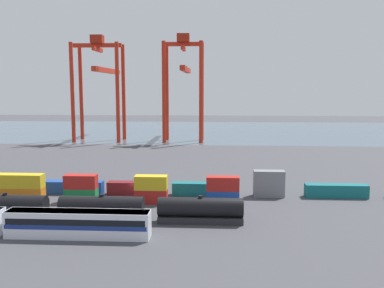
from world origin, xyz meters
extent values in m
plane|color=#424247|center=(0.00, 40.00, 0.00)|extent=(420.00, 420.00, 0.00)
cube|color=#475B6B|center=(0.00, 131.52, 0.00)|extent=(400.00, 110.00, 0.01)
cube|color=silver|center=(-3.68, -23.97, 1.95)|extent=(20.90, 3.10, 3.90)
cube|color=navy|center=(-3.68, -23.97, 1.85)|extent=(20.48, 3.14, 0.64)
cube|color=black|center=(-3.68, -23.97, 2.63)|extent=(20.06, 3.13, 0.90)
cube|color=slate|center=(-3.68, -23.97, 3.72)|extent=(20.69, 2.85, 0.36)
cube|color=#232326|center=(-18.26, -16.34, 0.55)|extent=(13.60, 2.50, 1.10)
cylinder|color=black|center=(-18.26, -16.34, 2.59)|extent=(13.60, 2.99, 2.99)
cylinder|color=black|center=(-18.26, -16.34, 4.27)|extent=(0.70, 0.70, 0.36)
cube|color=#232326|center=(-2.28, -16.34, 0.55)|extent=(13.60, 2.50, 1.10)
cylinder|color=black|center=(-2.28, -16.34, 2.59)|extent=(13.60, 2.99, 2.99)
cylinder|color=black|center=(-2.28, -16.34, 4.27)|extent=(0.70, 0.70, 0.36)
cube|color=#232326|center=(13.71, -16.34, 0.55)|extent=(13.60, 2.50, 1.10)
cylinder|color=black|center=(13.71, -16.34, 2.59)|extent=(13.60, 2.99, 2.99)
cylinder|color=black|center=(13.71, -16.34, 4.27)|extent=(0.70, 0.70, 0.36)
cube|color=orange|center=(-22.68, -5.00, 1.30)|extent=(12.10, 2.44, 2.60)
cube|color=gold|center=(-22.68, -5.00, 3.90)|extent=(12.10, 2.44, 2.60)
cube|color=#197538|center=(-9.32, -5.00, 1.30)|extent=(6.04, 2.44, 2.60)
cube|color=#AD211C|center=(-9.32, -5.00, 3.90)|extent=(6.04, 2.44, 2.60)
cube|color=#AD211C|center=(4.04, -5.00, 1.30)|extent=(6.04, 2.44, 2.60)
cube|color=gold|center=(4.04, -5.00, 3.90)|extent=(6.04, 2.44, 2.60)
cube|color=#1C4299|center=(17.40, -5.00, 1.30)|extent=(6.04, 2.44, 2.60)
cube|color=#AD211C|center=(17.40, -5.00, 3.90)|extent=(6.04, 2.44, 2.60)
cube|color=maroon|center=(-26.05, 1.17, 1.30)|extent=(6.04, 2.44, 2.60)
cube|color=#1C4299|center=(-12.88, 1.17, 1.30)|extent=(12.10, 2.44, 2.60)
cube|color=maroon|center=(0.29, 1.17, 1.30)|extent=(12.10, 2.44, 2.60)
cube|color=#146066|center=(13.46, 1.17, 1.30)|extent=(12.10, 2.44, 2.60)
cube|color=slate|center=(26.62, 1.17, 1.30)|extent=(6.04, 2.44, 2.60)
cube|color=slate|center=(26.62, 1.17, 3.90)|extent=(6.04, 2.44, 2.60)
cube|color=#146066|center=(39.79, 1.17, 1.30)|extent=(12.10, 2.44, 2.60)
cylinder|color=red|center=(-40.42, 82.90, 19.48)|extent=(1.50, 1.50, 38.96)
cylinder|color=red|center=(-22.47, 82.90, 19.48)|extent=(1.50, 1.50, 38.96)
cylinder|color=red|center=(-40.42, 93.64, 19.48)|extent=(1.50, 1.50, 38.96)
cylinder|color=red|center=(-22.47, 93.64, 19.48)|extent=(1.50, 1.50, 38.96)
cube|color=red|center=(-31.45, 88.27, 38.16)|extent=(19.55, 1.20, 1.60)
cube|color=red|center=(-31.45, 88.27, 36.56)|extent=(1.20, 12.34, 1.60)
cube|color=red|center=(-31.45, 102.50, 28.81)|extent=(2.00, 40.64, 2.00)
cube|color=maroon|center=(-31.45, 88.27, 40.56)|extent=(4.80, 4.00, 3.20)
cylinder|color=red|center=(-4.37, 83.47, 19.63)|extent=(1.50, 1.50, 39.26)
cylinder|color=red|center=(10.04, 83.47, 19.63)|extent=(1.50, 1.50, 39.26)
cylinder|color=red|center=(-4.37, 93.07, 19.63)|extent=(1.50, 1.50, 39.26)
cylinder|color=red|center=(10.04, 93.07, 19.63)|extent=(1.50, 1.50, 39.26)
cube|color=red|center=(2.84, 88.27, 38.46)|extent=(16.01, 1.20, 1.60)
cube|color=red|center=(2.84, 88.27, 36.86)|extent=(1.20, 11.20, 1.60)
cube|color=red|center=(2.84, 101.25, 29.10)|extent=(2.00, 37.06, 2.00)
cube|color=maroon|center=(2.84, 88.27, 40.86)|extent=(4.80, 4.00, 3.20)
camera|label=1|loc=(16.20, -82.41, 21.46)|focal=39.95mm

